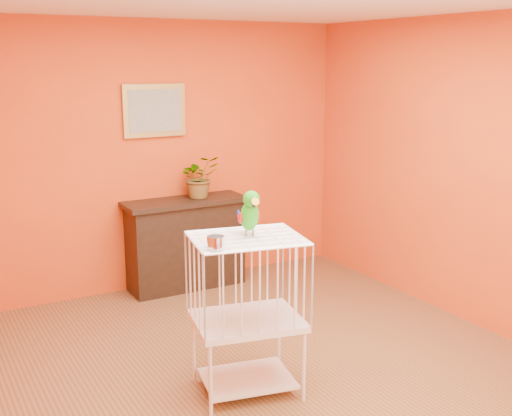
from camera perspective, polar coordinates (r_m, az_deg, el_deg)
ground at (r=4.77m, az=1.51°, el=-14.74°), size 4.50×4.50×0.00m
room_shell at (r=4.27m, az=1.64°, el=4.43°), size 4.50×4.50×4.50m
console_cabinet at (r=6.39m, az=-6.25°, el=-3.15°), size 1.21×0.43×0.90m
potted_plant at (r=6.29m, az=-4.94°, el=2.34°), size 0.40×0.44×0.33m
framed_picture at (r=6.24m, az=-9.01°, el=8.55°), size 0.62×0.04×0.50m
birdcage at (r=4.35m, az=-0.80°, el=-9.31°), size 0.80×0.67×1.09m
feed_cup at (r=3.92m, az=-3.60°, el=-3.06°), size 0.11×0.11×0.08m
parrot at (r=4.17m, az=-0.57°, el=-0.41°), size 0.16×0.28×0.31m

